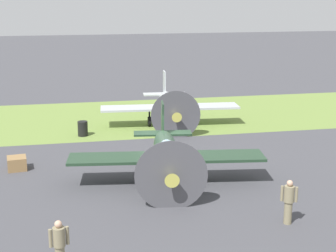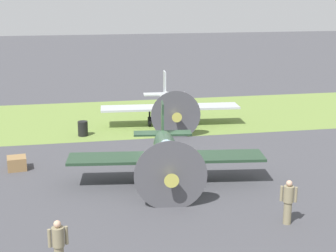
# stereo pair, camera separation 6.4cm
# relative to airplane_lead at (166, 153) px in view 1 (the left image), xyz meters

# --- Properties ---
(ground_plane) EXTENTS (160.00, 160.00, 0.00)m
(ground_plane) POSITION_rel_airplane_lead_xyz_m (-0.53, -2.66, -1.33)
(ground_plane) COLOR #424247
(grass_verge) EXTENTS (120.00, 11.00, 0.01)m
(grass_verge) POSITION_rel_airplane_lead_xyz_m (-0.53, -12.49, -1.33)
(grass_verge) COLOR olive
(grass_verge) RESTS_ON ground
(airplane_lead) EXTENTS (8.98, 7.13, 3.18)m
(airplane_lead) POSITION_rel_airplane_lead_xyz_m (0.00, 0.00, 0.00)
(airplane_lead) COLOR #233D28
(airplane_lead) RESTS_ON ground
(airplane_wingman) EXTENTS (9.00, 7.12, 3.20)m
(airplane_wingman) POSITION_rel_airplane_lead_xyz_m (-2.15, -10.02, 0.01)
(airplane_wingman) COLOR #B2B7BC
(airplane_wingman) RESTS_ON ground
(ground_crew_chief) EXTENTS (0.59, 0.38, 1.73)m
(ground_crew_chief) POSITION_rel_airplane_lead_xyz_m (-3.62, 5.31, -0.42)
(ground_crew_chief) COLOR #847A5B
(ground_crew_chief) RESTS_ON ground
(ground_crew_mechanic) EXTENTS (0.62, 0.38, 1.73)m
(ground_crew_mechanic) POSITION_rel_airplane_lead_xyz_m (4.74, 7.15, -0.42)
(ground_crew_mechanic) COLOR #847A5B
(ground_crew_mechanic) RESTS_ON ground
(fuel_drum) EXTENTS (0.60, 0.60, 0.90)m
(fuel_drum) POSITION_rel_airplane_lead_xyz_m (3.52, -8.35, -0.88)
(fuel_drum) COLOR black
(fuel_drum) RESTS_ON ground
(supply_crate) EXTENTS (1.00, 1.00, 0.64)m
(supply_crate) POSITION_rel_airplane_lead_xyz_m (6.89, -2.88, -1.01)
(supply_crate) COLOR olive
(supply_crate) RESTS_ON ground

